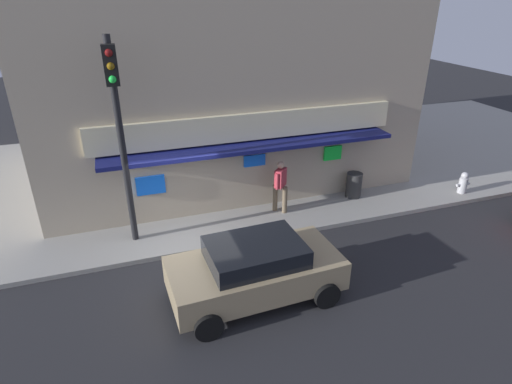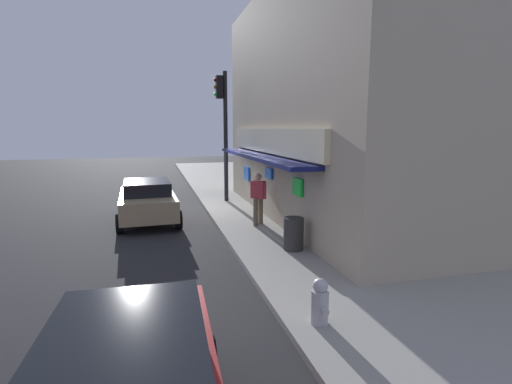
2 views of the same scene
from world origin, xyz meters
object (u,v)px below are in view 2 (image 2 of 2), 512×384
fire_hydrant (320,302)px  pedestrian (258,197)px  parked_car_tan (148,200)px  potted_plant_by_doorway (286,200)px  traffic_light (223,120)px  potted_plant_by_window (303,214)px  trash_can (294,234)px

fire_hydrant → pedestrian: size_ratio=0.45×
parked_car_tan → potted_plant_by_doorway: bearing=86.3°
traffic_light → potted_plant_by_doorway: size_ratio=6.29×
potted_plant_by_window → parked_car_tan: parked_car_tan is taller
traffic_light → fire_hydrant: traffic_light is taller
parked_car_tan → pedestrian: bearing=60.2°
traffic_light → parked_car_tan: bearing=-52.1°
fire_hydrant → parked_car_tan: bearing=-162.2°
fire_hydrant → potted_plant_by_doorway: potted_plant_by_doorway is taller
traffic_light → fire_hydrant: size_ratio=7.19×
potted_plant_by_doorway → potted_plant_by_window: size_ratio=0.96×
parked_car_tan → fire_hydrant: bearing=17.8°
traffic_light → potted_plant_by_doorway: bearing=33.5°
traffic_light → potted_plant_by_doorway: traffic_light is taller
parked_car_tan → traffic_light: bearing=127.9°
fire_hydrant → potted_plant_by_doorway: bearing=164.3°
pedestrian → potted_plant_by_window: pedestrian is taller
pedestrian → potted_plant_by_window: 1.62m
pedestrian → potted_plant_by_doorway: bearing=137.3°
traffic_light → trash_can: 8.09m
pedestrian → parked_car_tan: bearing=-119.8°
traffic_light → potted_plant_by_window: traffic_light is taller
fire_hydrant → trash_can: trash_can is taller
traffic_light → pedestrian: size_ratio=3.23×
fire_hydrant → pedestrian: pedestrian is taller
traffic_light → trash_can: (7.43, 0.51, -3.14)m
potted_plant_by_doorway → parked_car_tan: parked_car_tan is taller
fire_hydrant → parked_car_tan: parked_car_tan is taller
potted_plant_by_window → fire_hydrant: bearing=-19.4°
traffic_light → potted_plant_by_window: size_ratio=6.04×
potted_plant_by_window → parked_car_tan: size_ratio=0.23×
pedestrian → trash_can: bearing=4.0°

